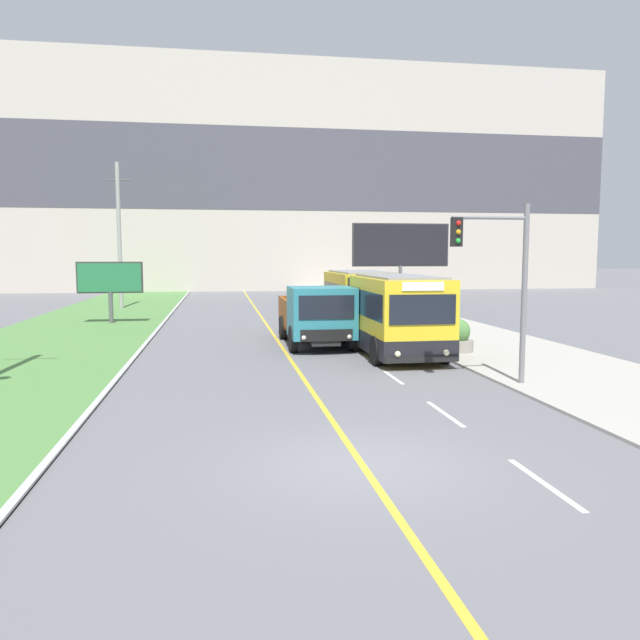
{
  "coord_description": "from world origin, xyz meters",
  "views": [
    {
      "loc": [
        -2.46,
        -10.6,
        3.73
      ],
      "look_at": [
        1.1,
        11.58,
        1.4
      ],
      "focal_mm": 35.0,
      "sensor_mm": 36.0,
      "label": 1
    }
  ],
  "objects_px": {
    "city_bus": "(377,309)",
    "dump_truck": "(318,317)",
    "billboard_large": "(401,247)",
    "billboard_small": "(110,280)",
    "car_distant": "(315,298)",
    "planter_round_near": "(457,337)",
    "planter_round_second": "(412,324)",
    "planter_round_third": "(384,314)",
    "utility_pole_far": "(119,235)",
    "traffic_light_mast": "(502,270)"
  },
  "relations": [
    {
      "from": "planter_round_second",
      "to": "dump_truck",
      "type": "bearing_deg",
      "value": -151.55
    },
    {
      "from": "planter_round_near",
      "to": "city_bus",
      "type": "bearing_deg",
      "value": 134.15
    },
    {
      "from": "traffic_light_mast",
      "to": "planter_round_near",
      "type": "distance_m",
      "value": 6.6
    },
    {
      "from": "car_distant",
      "to": "utility_pole_far",
      "type": "distance_m",
      "value": 14.39
    },
    {
      "from": "car_distant",
      "to": "dump_truck",
      "type": "bearing_deg",
      "value": -98.35
    },
    {
      "from": "city_bus",
      "to": "planter_round_third",
      "type": "distance_m",
      "value": 7.75
    },
    {
      "from": "billboard_large",
      "to": "billboard_small",
      "type": "height_order",
      "value": "billboard_large"
    },
    {
      "from": "car_distant",
      "to": "planter_round_second",
      "type": "relative_size",
      "value": 3.62
    },
    {
      "from": "dump_truck",
      "to": "planter_round_near",
      "type": "bearing_deg",
      "value": -25.24
    },
    {
      "from": "city_bus",
      "to": "planter_round_second",
      "type": "relative_size",
      "value": 9.99
    },
    {
      "from": "city_bus",
      "to": "dump_truck",
      "type": "height_order",
      "value": "city_bus"
    },
    {
      "from": "dump_truck",
      "to": "billboard_large",
      "type": "xyz_separation_m",
      "value": [
        8.12,
        15.84,
        3.04
      ]
    },
    {
      "from": "city_bus",
      "to": "planter_round_third",
      "type": "height_order",
      "value": "city_bus"
    },
    {
      "from": "planter_round_third",
      "to": "traffic_light_mast",
      "type": "bearing_deg",
      "value": -93.15
    },
    {
      "from": "traffic_light_mast",
      "to": "billboard_small",
      "type": "distance_m",
      "value": 23.41
    },
    {
      "from": "dump_truck",
      "to": "planter_round_near",
      "type": "xyz_separation_m",
      "value": [
        5.03,
        -2.37,
        -0.64
      ]
    },
    {
      "from": "planter_round_third",
      "to": "car_distant",
      "type": "bearing_deg",
      "value": 100.27
    },
    {
      "from": "utility_pole_far",
      "to": "billboard_small",
      "type": "xyz_separation_m",
      "value": [
        0.96,
        -10.1,
        -2.72
      ]
    },
    {
      "from": "dump_truck",
      "to": "traffic_light_mast",
      "type": "distance_m",
      "value": 9.41
    },
    {
      "from": "city_bus",
      "to": "dump_truck",
      "type": "distance_m",
      "value": 2.55
    },
    {
      "from": "planter_round_second",
      "to": "car_distant",
      "type": "bearing_deg",
      "value": 97.09
    },
    {
      "from": "traffic_light_mast",
      "to": "planter_round_third",
      "type": "bearing_deg",
      "value": 86.85
    },
    {
      "from": "dump_truck",
      "to": "billboard_large",
      "type": "relative_size",
      "value": 1.03
    },
    {
      "from": "billboard_large",
      "to": "billboard_small",
      "type": "xyz_separation_m",
      "value": [
        -17.95,
        -5.22,
        -1.9
      ]
    },
    {
      "from": "planter_round_near",
      "to": "traffic_light_mast",
      "type": "bearing_deg",
      "value": -100.44
    },
    {
      "from": "planter_round_near",
      "to": "dump_truck",
      "type": "bearing_deg",
      "value": 154.76
    },
    {
      "from": "traffic_light_mast",
      "to": "planter_round_near",
      "type": "xyz_separation_m",
      "value": [
        1.09,
        5.93,
        -2.7
      ]
    },
    {
      "from": "utility_pole_far",
      "to": "planter_round_third",
      "type": "bearing_deg",
      "value": -40.17
    },
    {
      "from": "dump_truck",
      "to": "billboard_small",
      "type": "bearing_deg",
      "value": 132.77
    },
    {
      "from": "planter_round_near",
      "to": "planter_round_third",
      "type": "relative_size",
      "value": 1.01
    },
    {
      "from": "billboard_large",
      "to": "car_distant",
      "type": "bearing_deg",
      "value": 150.73
    },
    {
      "from": "car_distant",
      "to": "planter_round_near",
      "type": "bearing_deg",
      "value": -83.91
    },
    {
      "from": "dump_truck",
      "to": "billboard_large",
      "type": "height_order",
      "value": "billboard_large"
    },
    {
      "from": "utility_pole_far",
      "to": "billboard_small",
      "type": "distance_m",
      "value": 10.51
    },
    {
      "from": "planter_round_near",
      "to": "planter_round_second",
      "type": "distance_m",
      "value": 4.97
    },
    {
      "from": "utility_pole_far",
      "to": "planter_round_near",
      "type": "bearing_deg",
      "value": -55.6
    },
    {
      "from": "planter_round_third",
      "to": "planter_round_second",
      "type": "bearing_deg",
      "value": -90.26
    },
    {
      "from": "planter_round_second",
      "to": "planter_round_third",
      "type": "distance_m",
      "value": 4.96
    },
    {
      "from": "car_distant",
      "to": "billboard_large",
      "type": "height_order",
      "value": "billboard_large"
    },
    {
      "from": "planter_round_near",
      "to": "planter_round_third",
      "type": "bearing_deg",
      "value": 91.27
    },
    {
      "from": "car_distant",
      "to": "planter_round_near",
      "type": "height_order",
      "value": "car_distant"
    },
    {
      "from": "city_bus",
      "to": "dump_truck",
      "type": "bearing_deg",
      "value": -175.41
    },
    {
      "from": "utility_pole_far",
      "to": "dump_truck",
      "type": "bearing_deg",
      "value": -62.5
    },
    {
      "from": "traffic_light_mast",
      "to": "car_distant",
      "type": "bearing_deg",
      "value": 92.47
    },
    {
      "from": "billboard_small",
      "to": "planter_round_third",
      "type": "distance_m",
      "value": 15.06
    },
    {
      "from": "planter_round_third",
      "to": "utility_pole_far",
      "type": "bearing_deg",
      "value": 139.83
    },
    {
      "from": "car_distant",
      "to": "traffic_light_mast",
      "type": "distance_m",
      "value": 27.29
    },
    {
      "from": "city_bus",
      "to": "billboard_small",
      "type": "bearing_deg",
      "value": 139.86
    },
    {
      "from": "city_bus",
      "to": "dump_truck",
      "type": "relative_size",
      "value": 1.74
    },
    {
      "from": "billboard_large",
      "to": "billboard_small",
      "type": "distance_m",
      "value": 18.78
    }
  ]
}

